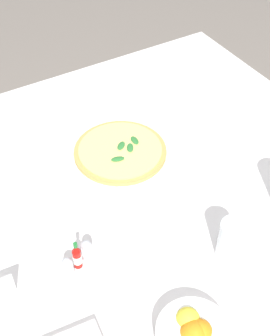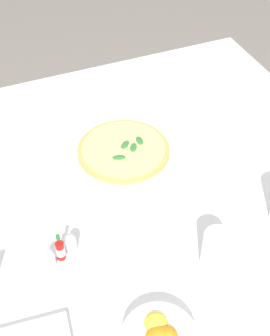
{
  "view_description": "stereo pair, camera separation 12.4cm",
  "coord_description": "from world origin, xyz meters",
  "px_view_note": "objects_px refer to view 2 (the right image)",
  "views": [
    {
      "loc": [
        0.45,
        0.68,
        1.65
      ],
      "look_at": [
        0.0,
        -0.07,
        0.78
      ],
      "focal_mm": 49.42,
      "sensor_mm": 36.0,
      "label": 1
    },
    {
      "loc": [
        0.34,
        0.74,
        1.65
      ],
      "look_at": [
        0.0,
        -0.07,
        0.78
      ],
      "focal_mm": 49.42,
      "sensor_mm": 36.0,
      "label": 2
    }
  ],
  "objects_px": {
    "water_glass_right_edge": "(216,253)",
    "pepper_shaker": "(71,244)",
    "pizza_plate": "(124,153)",
    "pizza": "(124,150)",
    "hot_sauce_bottle": "(60,249)",
    "salt_shaker": "(50,259)"
  },
  "relations": [
    {
      "from": "hot_sauce_bottle",
      "to": "salt_shaker",
      "type": "height_order",
      "value": "hot_sauce_bottle"
    },
    {
      "from": "water_glass_right_edge",
      "to": "pepper_shaker",
      "type": "relative_size",
      "value": 1.87
    },
    {
      "from": "water_glass_right_edge",
      "to": "salt_shaker",
      "type": "height_order",
      "value": "water_glass_right_edge"
    },
    {
      "from": "water_glass_right_edge",
      "to": "hot_sauce_bottle",
      "type": "relative_size",
      "value": 1.27
    },
    {
      "from": "salt_shaker",
      "to": "water_glass_right_edge",
      "type": "bearing_deg",
      "value": 157.98
    },
    {
      "from": "pizza",
      "to": "water_glass_right_edge",
      "type": "bearing_deg",
      "value": 98.07
    },
    {
      "from": "pizza_plate",
      "to": "pizza",
      "type": "relative_size",
      "value": 1.29
    },
    {
      "from": "hot_sauce_bottle",
      "to": "pepper_shaker",
      "type": "height_order",
      "value": "hot_sauce_bottle"
    },
    {
      "from": "pizza",
      "to": "water_glass_right_edge",
      "type": "height_order",
      "value": "water_glass_right_edge"
    },
    {
      "from": "pizza_plate",
      "to": "pizza",
      "type": "xyz_separation_m",
      "value": [
        -0.0,
        0.0,
        0.01
      ]
    },
    {
      "from": "salt_shaker",
      "to": "pizza",
      "type": "bearing_deg",
      "value": -136.16
    },
    {
      "from": "pizza",
      "to": "hot_sauce_bottle",
      "type": "height_order",
      "value": "hot_sauce_bottle"
    },
    {
      "from": "water_glass_right_edge",
      "to": "salt_shaker",
      "type": "bearing_deg",
      "value": -22.02
    },
    {
      "from": "pizza",
      "to": "salt_shaker",
      "type": "distance_m",
      "value": 0.39
    },
    {
      "from": "hot_sauce_bottle",
      "to": "salt_shaker",
      "type": "relative_size",
      "value": 1.48
    },
    {
      "from": "water_glass_right_edge",
      "to": "salt_shaker",
      "type": "xyz_separation_m",
      "value": [
        0.34,
        -0.14,
        -0.02
      ]
    },
    {
      "from": "hot_sauce_bottle",
      "to": "salt_shaker",
      "type": "xyz_separation_m",
      "value": [
        0.03,
        0.01,
        -0.01
      ]
    },
    {
      "from": "pizza_plate",
      "to": "hot_sauce_bottle",
      "type": "relative_size",
      "value": 4.0
    },
    {
      "from": "pizza_plate",
      "to": "water_glass_right_edge",
      "type": "bearing_deg",
      "value": 98.1
    },
    {
      "from": "hot_sauce_bottle",
      "to": "pepper_shaker",
      "type": "xyz_separation_m",
      "value": [
        -0.03,
        -0.01,
        -0.01
      ]
    },
    {
      "from": "water_glass_right_edge",
      "to": "pepper_shaker",
      "type": "distance_m",
      "value": 0.33
    },
    {
      "from": "pizza",
      "to": "salt_shaker",
      "type": "bearing_deg",
      "value": 43.84
    }
  ]
}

